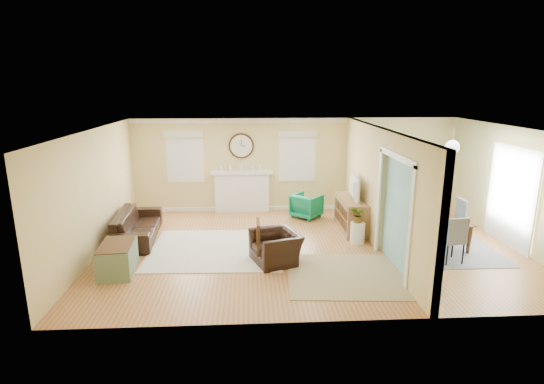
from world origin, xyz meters
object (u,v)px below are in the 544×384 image
(sofa, at_px, (137,225))
(credenza, at_px, (351,214))
(dining_table, at_px, (430,228))
(eames_chair, at_px, (276,247))
(green_chair, at_px, (307,206))

(sofa, xyz_separation_m, credenza, (5.08, 0.34, 0.08))
(sofa, bearing_deg, dining_table, -99.31)
(eames_chair, height_order, green_chair, green_chair)
(sofa, distance_m, eames_chair, 3.47)
(sofa, height_order, credenza, credenza)
(green_chair, relative_size, credenza, 0.47)
(credenza, height_order, dining_table, credenza)
(eames_chair, distance_m, credenza, 2.70)
(eames_chair, relative_size, credenza, 0.63)
(green_chair, distance_m, credenza, 1.44)
(eames_chair, distance_m, dining_table, 3.68)
(credenza, xyz_separation_m, dining_table, (1.60, -0.92, -0.08))
(eames_chair, relative_size, green_chair, 1.35)
(eames_chair, height_order, dining_table, dining_table)
(credenza, relative_size, dining_table, 0.83)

